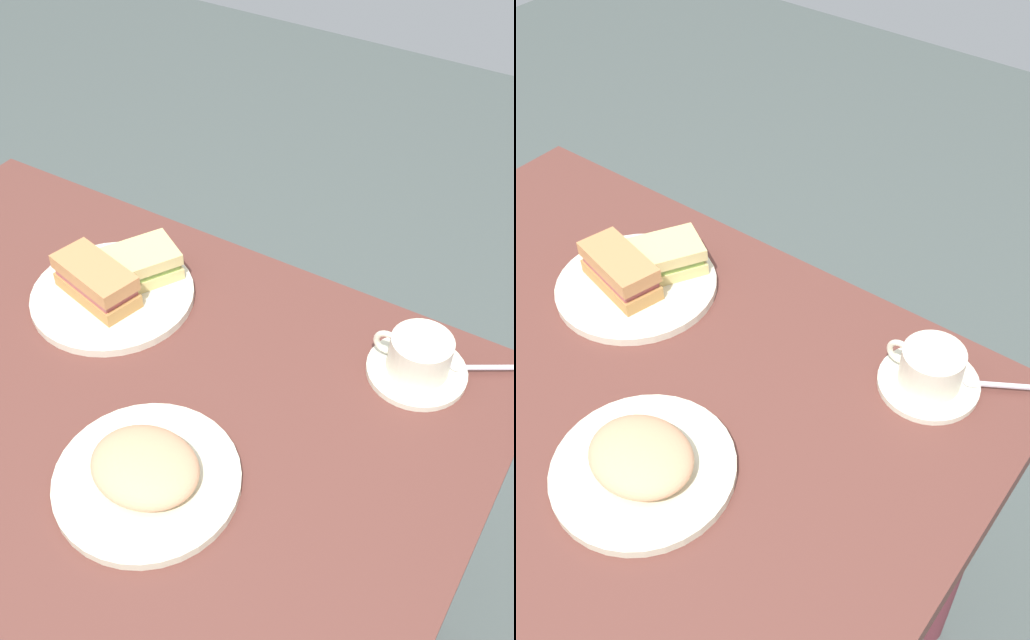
{
  "view_description": "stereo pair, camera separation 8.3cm",
  "coord_description": "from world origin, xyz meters",
  "views": [
    {
      "loc": [
        -0.56,
        0.45,
        1.59
      ],
      "look_at": [
        -0.14,
        -0.24,
        0.81
      ],
      "focal_mm": 41.52,
      "sensor_mm": 36.0,
      "label": 1
    },
    {
      "loc": [
        -0.63,
        0.41,
        1.59
      ],
      "look_at": [
        -0.14,
        -0.24,
        0.81
      ],
      "focal_mm": 41.52,
      "sensor_mm": 36.0,
      "label": 2
    }
  ],
  "objects": [
    {
      "name": "sandwich_back",
      "position": [
        0.09,
        -0.24,
        0.82
      ],
      "size": [
        0.14,
        0.16,
        0.05
      ],
      "color": "#DAC177",
      "rests_on": "sandwich_plate"
    },
    {
      "name": "spoon",
      "position": [
        -0.45,
        -0.33,
        0.79
      ],
      "size": [
        0.09,
        0.06,
        0.01
      ],
      "color": "silver",
      "rests_on": "coffee_saucer"
    },
    {
      "name": "dining_table",
      "position": [
        0.0,
        0.0,
        0.69
      ],
      "size": [
        1.1,
        0.82,
        0.78
      ],
      "color": "brown",
      "rests_on": "ground_plane"
    },
    {
      "name": "coffee_cup",
      "position": [
        -0.38,
        -0.29,
        0.82
      ],
      "size": [
        0.12,
        0.09,
        0.06
      ],
      "color": "beige",
      "rests_on": "coffee_saucer"
    },
    {
      "name": "side_food_pile",
      "position": [
        -0.16,
        0.07,
        0.82
      ],
      "size": [
        0.15,
        0.12,
        0.04
      ],
      "primitive_type": "ellipsoid",
      "color": "tan",
      "rests_on": "side_plate"
    },
    {
      "name": "coffee_saucer",
      "position": [
        -0.38,
        -0.29,
        0.78
      ],
      "size": [
        0.15,
        0.15,
        0.01
      ],
      "primitive_type": "cylinder",
      "color": "silver",
      "rests_on": "dining_table"
    },
    {
      "name": "side_plate",
      "position": [
        -0.16,
        0.07,
        0.79
      ],
      "size": [
        0.24,
        0.24,
        0.01
      ],
      "primitive_type": "cylinder",
      "color": "beige",
      "rests_on": "dining_table"
    },
    {
      "name": "sandwich_plate",
      "position": [
        0.1,
        -0.19,
        0.79
      ],
      "size": [
        0.26,
        0.26,
        0.01
      ],
      "primitive_type": "cylinder",
      "color": "beige",
      "rests_on": "dining_table"
    },
    {
      "name": "sandwich_front",
      "position": [
        0.12,
        -0.17,
        0.82
      ],
      "size": [
        0.16,
        0.1,
        0.06
      ],
      "color": "#BB8446",
      "rests_on": "sandwich_plate"
    },
    {
      "name": "ground_plane",
      "position": [
        0.0,
        0.0,
        0.0
      ],
      "size": [
        6.0,
        6.0,
        0.0
      ],
      "primitive_type": "plane",
      "color": "#48514E"
    }
  ]
}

